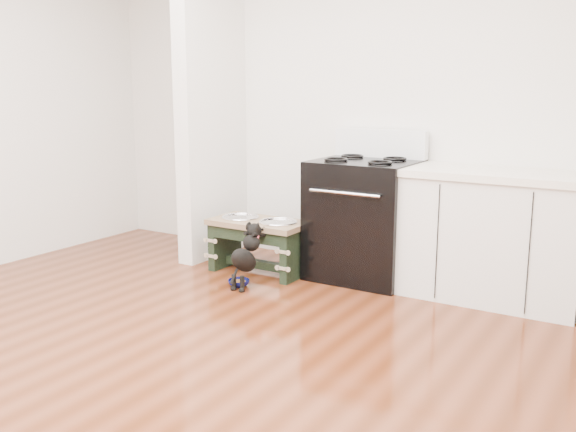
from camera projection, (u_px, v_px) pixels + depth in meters
The scene contains 8 objects.
ground at pixel (145, 372), 3.38m from camera, with size 5.00×5.00×0.00m, color #4A1F0D.
room_shell at pixel (129, 56), 3.05m from camera, with size 5.00×5.00×5.00m.
partition_wall at pixel (211, 101), 5.46m from camera, with size 0.15×0.80×2.70m, color silver.
oven_range at pixel (364, 218), 4.95m from camera, with size 0.76×0.69×1.14m.
cabinet_run at pixel (493, 236), 4.47m from camera, with size 1.24×0.64×0.91m.
dog_feeder at pixel (259, 235), 5.11m from camera, with size 0.78×0.42×0.45m.
puppy at pixel (247, 253), 4.75m from camera, with size 0.14×0.40×0.48m.
floor_bowl at pixel (239, 283), 4.81m from camera, with size 0.18×0.18×0.05m.
Camera 1 is at (2.29, -2.28, 1.48)m, focal length 40.00 mm.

